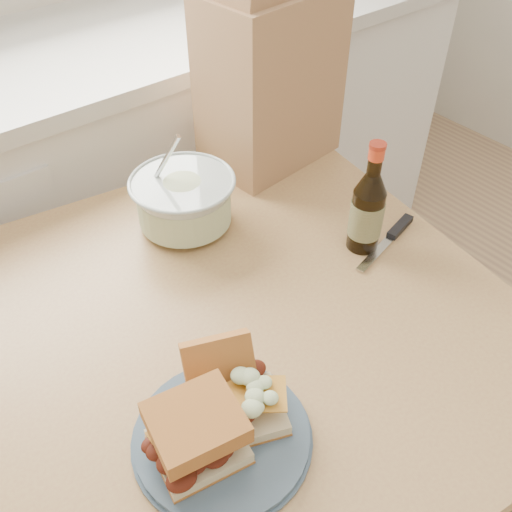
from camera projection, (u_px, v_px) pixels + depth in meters
cabinet_run at (105, 196)px, 1.73m from camera, size 2.50×0.64×0.94m
dining_table at (239, 357)px, 1.05m from camera, size 1.05×1.05×0.77m
plate at (222, 436)px, 0.80m from camera, size 0.25×0.25×0.02m
sandwich_left at (197, 433)px, 0.75m from camera, size 0.13×0.12×0.09m
sandwich_right at (236, 393)px, 0.81m from camera, size 0.14×0.18×0.09m
coleslaw_bowl at (184, 203)px, 1.13m from camera, size 0.21×0.21×0.21m
beer_bottle at (367, 210)px, 1.05m from camera, size 0.06×0.06×0.23m
knife at (394, 233)px, 1.13m from camera, size 0.20×0.06×0.01m
paper_bag at (270, 80)px, 1.23m from camera, size 0.31×0.21×0.38m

